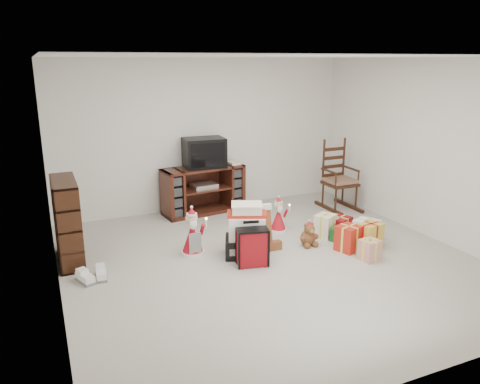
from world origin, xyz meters
The scene contains 13 objects.
room centered at (0.00, 0.00, 1.25)m, with size 5.01×5.01×2.51m.
tv_stand centered at (-0.12, 2.23, 0.39)m, with size 1.40×0.64×0.77m.
bookshelf centered at (-2.33, 1.02, 0.51)m, with size 0.29×0.87×1.06m.
rocking_chair centered at (2.08, 1.54, 0.42)m, with size 0.50×0.82×1.23m.
gift_pile centered at (-0.20, 0.29, 0.30)m, with size 0.66×0.58×0.69m.
red_suitcase centered at (-0.27, -0.02, 0.24)m, with size 0.40×0.27×0.56m.
stocking centered at (0.07, 0.36, 0.32)m, with size 0.30×0.13×0.64m, color #0B6B1C, non-canonical shape.
teddy_bear centered at (0.71, 0.26, 0.14)m, with size 0.22×0.19×0.32m.
santa_figurine centered at (0.60, 0.93, 0.21)m, with size 0.26×0.25×0.53m.
mrs_claus_figurine centered at (-0.83, 0.62, 0.25)m, with size 0.32×0.30×0.65m.
sneaker_pair centered at (-2.13, 0.35, 0.05)m, with size 0.37×0.31×0.10m.
gift_cluster centered at (1.30, 0.07, 0.14)m, with size 0.81×1.18×0.28m.
crt_television centered at (-0.09, 2.22, 1.01)m, with size 0.68×0.51×0.48m.
Camera 1 is at (-2.55, -4.87, 2.46)m, focal length 35.00 mm.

